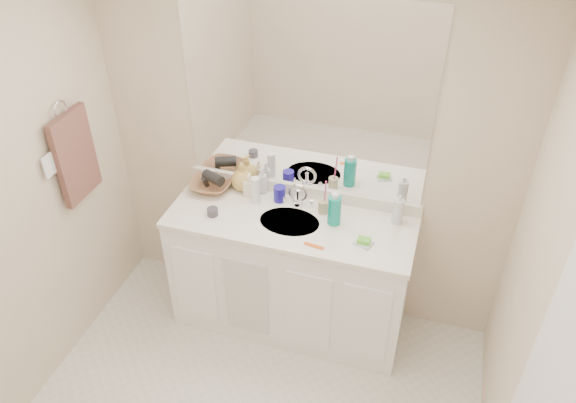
# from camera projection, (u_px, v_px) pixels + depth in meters

# --- Properties ---
(ceiling) EXTENTS (2.60, 2.60, 0.02)m
(ceiling) POSITION_uv_depth(u_px,v_px,m) (194.00, 25.00, 1.72)
(ceiling) COLOR white
(ceiling) RESTS_ON wall_back
(wall_back) EXTENTS (2.60, 0.02, 2.40)m
(wall_back) POSITION_uv_depth(u_px,v_px,m) (304.00, 152.00, 3.43)
(wall_back) COLOR beige
(wall_back) RESTS_ON floor
(wall_right) EXTENTS (0.02, 2.60, 2.40)m
(wall_right) POSITION_uv_depth(u_px,v_px,m) (540.00, 374.00, 2.12)
(wall_right) COLOR beige
(wall_right) RESTS_ON floor
(vanity_cabinet) EXTENTS (1.50, 0.55, 0.85)m
(vanity_cabinet) POSITION_uv_depth(u_px,v_px,m) (290.00, 274.00, 3.68)
(vanity_cabinet) COLOR white
(vanity_cabinet) RESTS_ON floor
(countertop) EXTENTS (1.52, 0.57, 0.03)m
(countertop) POSITION_uv_depth(u_px,v_px,m) (290.00, 221.00, 3.42)
(countertop) COLOR white
(countertop) RESTS_ON vanity_cabinet
(backsplash) EXTENTS (1.52, 0.03, 0.08)m
(backsplash) POSITION_uv_depth(u_px,v_px,m) (302.00, 191.00, 3.59)
(backsplash) COLOR white
(backsplash) RESTS_ON countertop
(sink_basin) EXTENTS (0.37, 0.37, 0.02)m
(sink_basin) POSITION_uv_depth(u_px,v_px,m) (289.00, 223.00, 3.40)
(sink_basin) COLOR #BCB1A5
(sink_basin) RESTS_ON countertop
(faucet) EXTENTS (0.02, 0.02, 0.11)m
(faucet) POSITION_uv_depth(u_px,v_px,m) (298.00, 198.00, 3.50)
(faucet) COLOR silver
(faucet) RESTS_ON countertop
(mirror) EXTENTS (1.48, 0.01, 1.20)m
(mirror) POSITION_uv_depth(u_px,v_px,m) (305.00, 99.00, 3.22)
(mirror) COLOR white
(mirror) RESTS_ON wall_back
(blue_mug) EXTENTS (0.09, 0.09, 0.10)m
(blue_mug) POSITION_uv_depth(u_px,v_px,m) (280.00, 194.00, 3.54)
(blue_mug) COLOR #1F1699
(blue_mug) RESTS_ON countertop
(tan_cup) EXTENTS (0.07, 0.07, 0.08)m
(tan_cup) POSITION_uv_depth(u_px,v_px,m) (323.00, 207.00, 3.44)
(tan_cup) COLOR tan
(tan_cup) RESTS_ON countertop
(toothbrush) EXTENTS (0.02, 0.04, 0.18)m
(toothbrush) POSITION_uv_depth(u_px,v_px,m) (325.00, 193.00, 3.38)
(toothbrush) COLOR #E93D76
(toothbrush) RESTS_ON tan_cup
(mouthwash_bottle) EXTENTS (0.10, 0.10, 0.19)m
(mouthwash_bottle) POSITION_uv_depth(u_px,v_px,m) (334.00, 210.00, 3.33)
(mouthwash_bottle) COLOR #0C907E
(mouthwash_bottle) RESTS_ON countertop
(clear_pump_bottle) EXTENTS (0.08, 0.08, 0.17)m
(clear_pump_bottle) POSITION_uv_depth(u_px,v_px,m) (398.00, 212.00, 3.34)
(clear_pump_bottle) COLOR silver
(clear_pump_bottle) RESTS_ON countertop
(soap_dish) EXTENTS (0.12, 0.11, 0.01)m
(soap_dish) POSITION_uv_depth(u_px,v_px,m) (364.00, 243.00, 3.22)
(soap_dish) COLOR silver
(soap_dish) RESTS_ON countertop
(green_soap) EXTENTS (0.08, 0.06, 0.03)m
(green_soap) POSITION_uv_depth(u_px,v_px,m) (364.00, 240.00, 3.21)
(green_soap) COLOR #67D333
(green_soap) RESTS_ON soap_dish
(orange_comb) EXTENTS (0.12, 0.04, 0.00)m
(orange_comb) POSITION_uv_depth(u_px,v_px,m) (314.00, 246.00, 3.21)
(orange_comb) COLOR #E65718
(orange_comb) RESTS_ON countertop
(dark_jar) EXTENTS (0.07, 0.07, 0.05)m
(dark_jar) POSITION_uv_depth(u_px,v_px,m) (213.00, 212.00, 3.43)
(dark_jar) COLOR #3D3C44
(dark_jar) RESTS_ON countertop
(extra_white_bottle) EXTENTS (0.07, 0.07, 0.18)m
(extra_white_bottle) POSITION_uv_depth(u_px,v_px,m) (256.00, 190.00, 3.51)
(extra_white_bottle) COLOR white
(extra_white_bottle) RESTS_ON countertop
(soap_bottle_white) EXTENTS (0.07, 0.07, 0.18)m
(soap_bottle_white) POSITION_uv_depth(u_px,v_px,m) (263.00, 180.00, 3.60)
(soap_bottle_white) COLOR silver
(soap_bottle_white) RESTS_ON countertop
(soap_bottle_cream) EXTENTS (0.07, 0.07, 0.15)m
(soap_bottle_cream) POSITION_uv_depth(u_px,v_px,m) (250.00, 184.00, 3.58)
(soap_bottle_cream) COLOR #F7E8CA
(soap_bottle_cream) RESTS_ON countertop
(soap_bottle_yellow) EXTENTS (0.20, 0.20, 0.19)m
(soap_bottle_yellow) POSITION_uv_depth(u_px,v_px,m) (242.00, 176.00, 3.62)
(soap_bottle_yellow) COLOR tan
(soap_bottle_yellow) RESTS_ON countertop
(wicker_basket) EXTENTS (0.29, 0.29, 0.07)m
(wicker_basket) POSITION_uv_depth(u_px,v_px,m) (211.00, 185.00, 3.65)
(wicker_basket) COLOR brown
(wicker_basket) RESTS_ON countertop
(hair_dryer) EXTENTS (0.16, 0.12, 0.07)m
(hair_dryer) POSITION_uv_depth(u_px,v_px,m) (213.00, 178.00, 3.62)
(hair_dryer) COLOR black
(hair_dryer) RESTS_ON wicker_basket
(towel_ring) EXTENTS (0.01, 0.11, 0.11)m
(towel_ring) POSITION_uv_depth(u_px,v_px,m) (60.00, 109.00, 3.13)
(towel_ring) COLOR silver
(towel_ring) RESTS_ON wall_left
(hand_towel) EXTENTS (0.04, 0.32, 0.55)m
(hand_towel) POSITION_uv_depth(u_px,v_px,m) (75.00, 156.00, 3.30)
(hand_towel) COLOR #4E2F29
(hand_towel) RESTS_ON towel_ring
(switch_plate) EXTENTS (0.01, 0.08, 0.13)m
(switch_plate) POSITION_uv_depth(u_px,v_px,m) (49.00, 166.00, 3.12)
(switch_plate) COLOR white
(switch_plate) RESTS_ON wall_left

